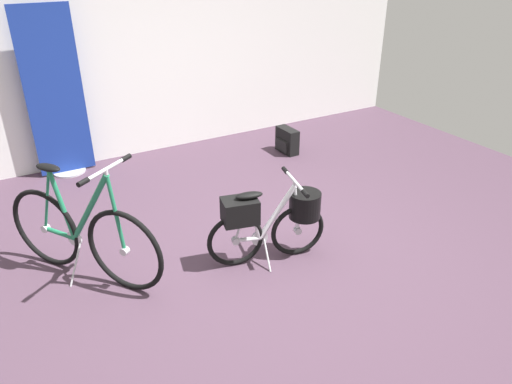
% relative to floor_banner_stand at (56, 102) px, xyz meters
% --- Properties ---
extents(ground_plane, '(7.58, 7.58, 0.00)m').
position_rel_floor_banner_stand_xyz_m(ground_plane, '(1.09, -2.81, -0.84)').
color(ground_plane, '#473342').
extents(back_wall, '(7.58, 0.10, 3.01)m').
position_rel_floor_banner_stand_xyz_m(back_wall, '(1.09, 0.22, 0.67)').
color(back_wall, white).
rests_on(back_wall, ground_plane).
extents(floor_banner_stand, '(0.60, 0.36, 1.85)m').
position_rel_floor_banner_stand_xyz_m(floor_banner_stand, '(0.00, 0.00, 0.00)').
color(floor_banner_stand, '#B7B7BC').
rests_on(floor_banner_stand, ground_plane).
extents(folding_bike_foreground, '(0.99, 0.52, 0.72)m').
position_rel_floor_banner_stand_xyz_m(folding_bike_foreground, '(1.13, -2.66, -0.45)').
color(folding_bike_foreground, black).
rests_on(folding_bike_foreground, ground_plane).
extents(display_bike_left, '(0.88, 1.21, 1.01)m').
position_rel_floor_banner_stand_xyz_m(display_bike_left, '(-0.26, -2.13, -0.46)').
color(display_bike_left, black).
rests_on(display_bike_left, ground_plane).
extents(backpack_on_floor, '(0.18, 0.34, 0.31)m').
position_rel_floor_banner_stand_xyz_m(backpack_on_floor, '(2.53, -0.76, -0.68)').
color(backpack_on_floor, black).
rests_on(backpack_on_floor, ground_plane).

